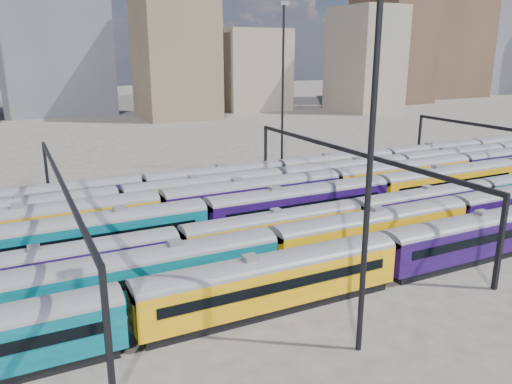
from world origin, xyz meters
name	(u,v)px	position (x,y,z in m)	size (l,w,h in m)	color
ground	(268,231)	(0.00, 0.00, 0.00)	(500.00, 500.00, 0.00)	#48423D
rake_0	(272,276)	(-7.56, -15.00, 2.70)	(104.04, 3.05, 5.13)	black
rake_1	(373,227)	(5.66, -10.00, 2.72)	(104.87, 3.07, 5.17)	black
rake_2	(179,243)	(-11.37, -5.00, 2.41)	(112.24, 2.74, 4.60)	black
rake_3	(205,215)	(-7.07, 0.00, 2.82)	(130.58, 3.18, 5.37)	black
rake_4	(254,193)	(0.73, 5.00, 2.83)	(152.86, 3.19, 5.38)	black
rake_5	(205,189)	(-3.28, 10.00, 2.59)	(140.61, 2.94, 4.94)	black
rake_6	(279,170)	(9.60, 15.00, 2.47)	(114.80, 2.80, 4.70)	black
gantry_1	(62,192)	(-20.00, 0.00, 6.79)	(0.35, 40.35, 8.03)	black
gantry_2	(348,160)	(10.00, 0.00, 6.79)	(0.35, 40.35, 8.03)	black
mast_2	(372,132)	(-5.00, -22.00, 13.97)	(1.40, 0.50, 25.60)	black
mast_3	(283,82)	(15.00, 24.00, 13.97)	(1.40, 0.50, 25.60)	black
skyline	(387,45)	(104.75, 105.73, 20.83)	(399.22, 60.48, 50.03)	#665B4C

